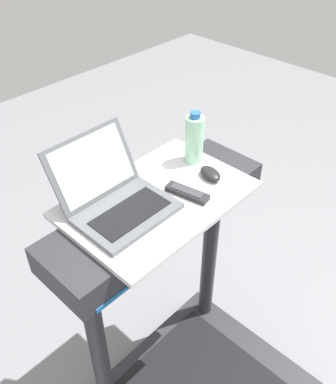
# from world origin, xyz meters

# --- Properties ---
(desk_board) EXTENTS (0.65, 0.44, 0.02)m
(desk_board) POSITION_xyz_m (0.00, 0.70, 1.12)
(desk_board) COLOR silver
(desk_board) RESTS_ON treadmill_base
(laptop) EXTENTS (0.32, 0.33, 0.22)m
(laptop) POSITION_xyz_m (-0.14, 0.76, 1.18)
(laptop) COLOR #515459
(laptop) RESTS_ON desk_board
(computer_mouse) EXTENTS (0.09, 0.11, 0.03)m
(computer_mouse) POSITION_xyz_m (0.22, 0.64, 1.15)
(computer_mouse) COLOR black
(computer_mouse) RESTS_ON desk_board
(water_bottle) EXTENTS (0.07, 0.07, 0.21)m
(water_bottle) POSITION_xyz_m (0.26, 0.76, 1.23)
(water_bottle) COLOR #9EDBB2
(water_bottle) RESTS_ON desk_board
(tv_remote) EXTENTS (0.08, 0.17, 0.02)m
(tv_remote) POSITION_xyz_m (0.08, 0.63, 1.15)
(tv_remote) COLOR #232326
(tv_remote) RESTS_ON desk_board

